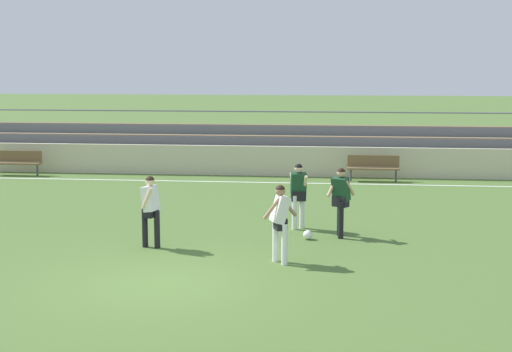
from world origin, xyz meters
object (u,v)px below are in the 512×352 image
at_px(bench_far_left, 17,160).
at_px(player_dark_challenging, 341,196).
at_px(bench_centre_sideline, 373,166).
at_px(player_white_wide_left, 150,205).
at_px(soccer_ball, 308,235).
at_px(bleacher_stand, 224,144).
at_px(player_dark_deep_cover, 298,190).
at_px(player_white_trailing_run, 280,217).

relative_size(bench_far_left, player_dark_challenging, 1.08).
height_order(bench_centre_sideline, player_white_wide_left, player_white_wide_left).
bearing_deg(soccer_ball, bleacher_stand, 107.43).
bearing_deg(bleacher_stand, player_dark_challenging, -68.80).
xyz_separation_m(bench_far_left, player_dark_challenging, (11.74, -8.56, 0.44)).
bearing_deg(player_dark_challenging, bench_centre_sideline, 82.01).
xyz_separation_m(bench_centre_sideline, player_dark_deep_cover, (-2.24, -7.81, 0.43)).
xyz_separation_m(bench_far_left, soccer_ball, (10.98, -8.91, -0.44)).
distance_m(bench_far_left, player_white_trailing_run, 15.23).
relative_size(bench_centre_sideline, soccer_ball, 8.18).
height_order(bench_far_left, player_white_trailing_run, player_white_trailing_run).
bearing_deg(bench_far_left, player_dark_deep_cover, -36.11).
bearing_deg(soccer_ball, bench_far_left, 140.96).
xyz_separation_m(bench_centre_sideline, player_white_trailing_run, (-2.46, -11.03, 0.43)).
xyz_separation_m(player_white_trailing_run, player_white_wide_left, (-2.97, 0.99, -0.01)).
xyz_separation_m(player_dark_deep_cover, player_white_trailing_run, (-0.22, -3.22, -0.00)).
bearing_deg(player_dark_deep_cover, bench_far_left, 143.89).
xyz_separation_m(bleacher_stand, bench_far_left, (-7.20, -3.14, -0.35)).
bearing_deg(bleacher_stand, player_dark_deep_cover, -72.26).
bearing_deg(bench_centre_sideline, bleacher_stand, 151.31).
height_order(bench_centre_sideline, soccer_ball, bench_centre_sideline).
distance_m(bench_centre_sideline, soccer_ball, 9.13).
height_order(bleacher_stand, player_white_wide_left, bleacher_stand).
relative_size(player_dark_deep_cover, player_white_trailing_run, 1.00).
bearing_deg(player_dark_deep_cover, soccer_ball, -75.74).
relative_size(player_white_wide_left, soccer_ball, 7.40).
height_order(bleacher_stand, player_dark_deep_cover, bleacher_stand).
distance_m(bench_far_left, player_dark_challenging, 14.54).
distance_m(bench_centre_sideline, player_white_wide_left, 11.42).
height_order(player_dark_deep_cover, player_white_trailing_run, player_dark_deep_cover).
height_order(bench_far_left, soccer_ball, bench_far_left).
bearing_deg(player_white_trailing_run, player_white_wide_left, 161.52).
bearing_deg(player_white_trailing_run, player_dark_challenging, 63.04).
distance_m(player_dark_deep_cover, player_white_wide_left, 3.89).
xyz_separation_m(player_dark_challenging, player_dark_deep_cover, (-1.04, 0.75, -0.02)).
xyz_separation_m(bleacher_stand, bench_centre_sideline, (5.74, -3.14, -0.35)).
bearing_deg(player_white_wide_left, player_dark_challenging, 19.25).
height_order(bleacher_stand, bench_far_left, bleacher_stand).
bearing_deg(player_white_trailing_run, bench_centre_sideline, 77.44).
height_order(bleacher_stand, player_dark_challenging, bleacher_stand).
relative_size(player_white_trailing_run, player_white_wide_left, 1.01).
height_order(bench_far_left, player_dark_challenging, player_dark_challenging).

